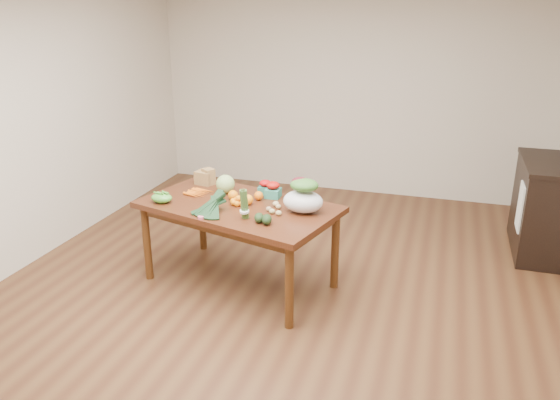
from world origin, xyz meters
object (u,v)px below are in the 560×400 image
(dining_table, at_px, (239,244))
(paper_bag, at_px, (204,176))
(cabinet, at_px, (544,208))
(cabbage, at_px, (225,184))
(salad_bag, at_px, (303,197))
(asparagus_bundle, at_px, (244,204))
(mandarin_cluster, at_px, (238,200))
(kale_bunch, at_px, (208,206))

(dining_table, relative_size, paper_bag, 7.64)
(cabinet, bearing_deg, paper_bag, -160.90)
(cabinet, relative_size, cabbage, 6.05)
(paper_bag, xyz_separation_m, salad_bag, (1.08, -0.43, 0.05))
(asparagus_bundle, height_order, salad_bag, salad_bag)
(paper_bag, bearing_deg, dining_table, -39.56)
(mandarin_cluster, height_order, asparagus_bundle, asparagus_bundle)
(dining_table, height_order, cabinet, cabinet)
(kale_bunch, height_order, asparagus_bundle, asparagus_bundle)
(cabinet, xyz_separation_m, mandarin_cluster, (-2.64, -1.50, 0.32))
(cabinet, relative_size, asparagus_bundle, 4.08)
(cabbage, xyz_separation_m, asparagus_bundle, (0.39, -0.54, 0.04))
(salad_bag, bearing_deg, dining_table, 179.01)
(cabbage, xyz_separation_m, salad_bag, (0.79, -0.25, 0.04))
(cabbage, bearing_deg, asparagus_bundle, -54.19)
(paper_bag, bearing_deg, cabbage, -31.07)
(paper_bag, bearing_deg, salad_bag, -21.58)
(dining_table, xyz_separation_m, cabbage, (-0.22, 0.24, 0.46))
(asparagus_bundle, bearing_deg, paper_bag, 148.74)
(cabbage, height_order, kale_bunch, cabbage)
(dining_table, distance_m, cabbage, 0.56)
(asparagus_bundle, relative_size, salad_bag, 0.75)
(dining_table, bearing_deg, cabinet, 44.90)
(cabbage, xyz_separation_m, kale_bunch, (0.08, -0.54, -0.00))
(paper_bag, bearing_deg, kale_bunch, -62.98)
(dining_table, bearing_deg, asparagus_bundle, -44.76)
(asparagus_bundle, bearing_deg, cabinet, 51.24)
(cabinet, distance_m, cabbage, 3.15)
(salad_bag, bearing_deg, kale_bunch, -158.04)
(kale_bunch, relative_size, asparagus_bundle, 1.60)
(dining_table, bearing_deg, paper_bag, 155.65)
(paper_bag, relative_size, kale_bunch, 0.54)
(kale_bunch, distance_m, salad_bag, 0.77)
(asparagus_bundle, bearing_deg, cabbage, 141.02)
(mandarin_cluster, height_order, salad_bag, salad_bag)
(cabbage, height_order, mandarin_cluster, cabbage)
(paper_bag, xyz_separation_m, kale_bunch, (0.36, -0.72, 0.00))
(cabinet, distance_m, kale_bunch, 3.33)
(cabinet, bearing_deg, mandarin_cluster, -150.36)
(kale_bunch, bearing_deg, paper_bag, 132.23)
(dining_table, distance_m, asparagus_bundle, 0.60)
(dining_table, bearing_deg, salad_bag, 14.22)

